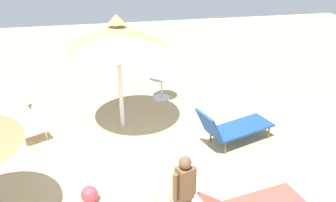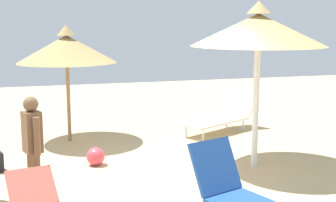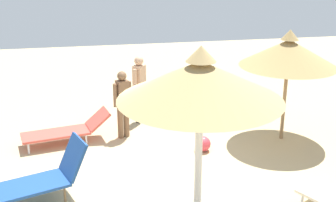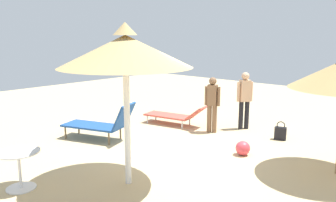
% 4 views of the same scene
% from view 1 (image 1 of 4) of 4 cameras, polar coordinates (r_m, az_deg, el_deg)
% --- Properties ---
extents(ground, '(24.00, 24.00, 0.10)m').
position_cam_1_polar(ground, '(8.34, -4.18, -9.68)').
color(ground, tan).
extents(parasol_umbrella_far_right, '(2.33, 2.33, 2.90)m').
position_cam_1_polar(parasol_umbrella_far_right, '(8.73, -7.79, 9.94)').
color(parasol_umbrella_far_right, white).
rests_on(parasol_umbrella_far_right, ground).
extents(lounge_chair_edge, '(2.02, 1.27, 1.02)m').
position_cam_1_polar(lounge_chair_edge, '(8.82, 9.74, -3.96)').
color(lounge_chair_edge, '#1E478C').
rests_on(lounge_chair_edge, ground).
extents(lounge_chair_center, '(1.49, 2.12, 0.94)m').
position_cam_1_polar(lounge_chair_center, '(10.18, -21.75, -1.63)').
color(lounge_chair_center, silver).
rests_on(lounge_chair_center, ground).
extents(person_standing_far_left, '(0.42, 0.29, 1.55)m').
position_cam_1_polar(person_standing_far_left, '(6.19, 2.52, -13.78)').
color(person_standing_far_left, brown).
rests_on(person_standing_far_left, ground).
extents(side_table_round, '(0.74, 0.74, 0.70)m').
position_cam_1_polar(side_table_round, '(10.85, -1.00, 2.73)').
color(side_table_round, silver).
rests_on(side_table_round, ground).
extents(beach_ball, '(0.33, 0.33, 0.33)m').
position_cam_1_polar(beach_ball, '(7.37, -11.97, -13.86)').
color(beach_ball, '#D83F4C').
rests_on(beach_ball, ground).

